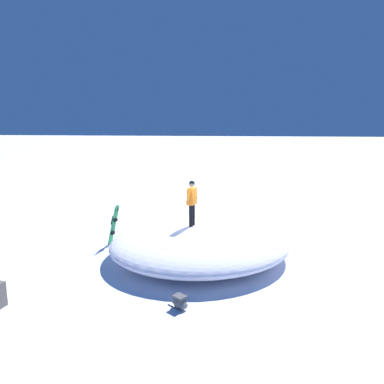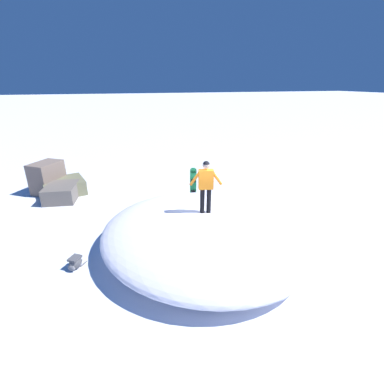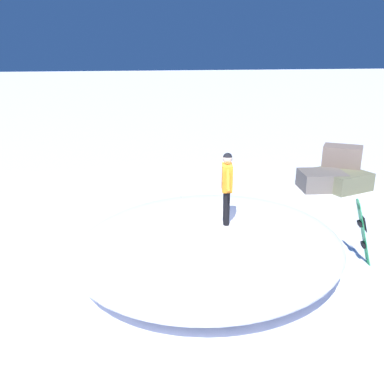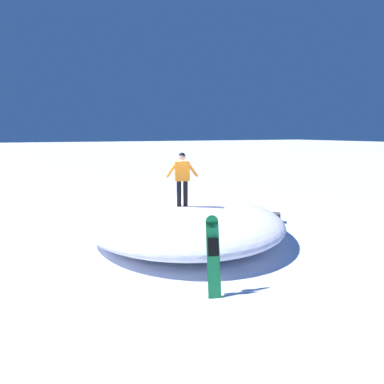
% 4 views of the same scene
% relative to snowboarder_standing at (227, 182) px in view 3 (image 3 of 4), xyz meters
% --- Properties ---
extents(ground, '(240.00, 240.00, 0.00)m').
position_rel_snowboarder_standing_xyz_m(ground, '(0.05, 0.17, -2.05)').
color(ground, white).
extents(snow_mound, '(8.55, 8.68, 1.07)m').
position_rel_snowboarder_standing_xyz_m(snow_mound, '(-0.15, -0.33, -1.51)').
color(snow_mound, white).
rests_on(snow_mound, ground).
extents(snowboarder_standing, '(0.99, 0.32, 1.64)m').
position_rel_snowboarder_standing_xyz_m(snowboarder_standing, '(0.00, 0.00, 0.00)').
color(snowboarder_standing, black).
rests_on(snowboarder_standing, snow_mound).
extents(snowboard_primary_upright, '(0.39, 0.52, 1.62)m').
position_rel_snowboarder_standing_xyz_m(snowboard_primary_upright, '(0.61, 3.14, -1.21)').
color(snowboard_primary_upright, '#1E8C47').
rests_on(snowboard_primary_upright, ground).
extents(backpack_near, '(0.52, 0.59, 0.36)m').
position_rel_snowboarder_standing_xyz_m(backpack_near, '(-3.89, -0.20, -1.86)').
color(backpack_near, '#4C4C51').
rests_on(backpack_near, ground).
extents(rock_outcrop, '(2.51, 2.89, 1.42)m').
position_rel_snowboarder_standing_xyz_m(rock_outcrop, '(-5.03, 5.90, -1.57)').
color(rock_outcrop, '#726156').
rests_on(rock_outcrop, ground).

